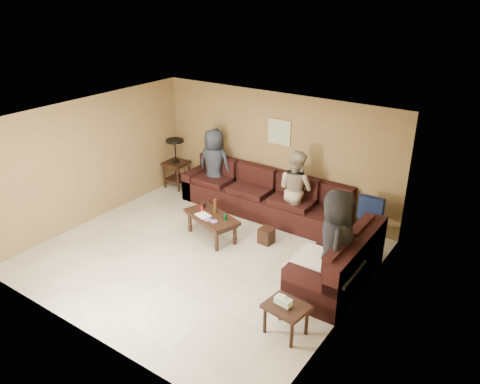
{
  "coord_description": "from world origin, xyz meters",
  "views": [
    {
      "loc": [
        4.65,
        -5.53,
        4.48
      ],
      "look_at": [
        0.25,
        0.85,
        1.0
      ],
      "focal_mm": 35.0,
      "sensor_mm": 36.0,
      "label": 1
    }
  ],
  "objects": [
    {
      "name": "waste_bin",
      "position": [
        0.72,
        1.04,
        0.15
      ],
      "size": [
        0.27,
        0.27,
        0.3
      ],
      "primitive_type": "cube",
      "rotation": [
        0.0,
        0.0,
        -0.06
      ],
      "color": "black",
      "rests_on": "ground"
    },
    {
      "name": "person_right",
      "position": [
        2.36,
        0.33,
        0.88
      ],
      "size": [
        0.86,
        1.01,
        1.75
      ],
      "primitive_type": "imported",
      "rotation": [
        0.0,
        0.0,
        2.0
      ],
      "color": "black",
      "rests_on": "ground"
    },
    {
      "name": "end_table_left",
      "position": [
        -2.43,
        2.09,
        0.62
      ],
      "size": [
        0.54,
        0.54,
        1.18
      ],
      "rotation": [
        0.0,
        0.0,
        0.04
      ],
      "color": "black",
      "rests_on": "ground"
    },
    {
      "name": "side_table_right",
      "position": [
        2.23,
        -0.92,
        0.41
      ],
      "size": [
        0.62,
        0.53,
        0.62
      ],
      "rotation": [
        0.0,
        0.0,
        -0.12
      ],
      "color": "black",
      "rests_on": "ground"
    },
    {
      "name": "person_left",
      "position": [
        -1.29,
        2.09,
        0.81
      ],
      "size": [
        0.85,
        0.61,
        1.62
      ],
      "primitive_type": "imported",
      "rotation": [
        0.0,
        0.0,
        3.27
      ],
      "color": "#282D38",
      "rests_on": "ground"
    },
    {
      "name": "sectional_sofa",
      "position": [
        0.81,
        1.52,
        0.33
      ],
      "size": [
        4.65,
        2.9,
        0.97
      ],
      "color": "black",
      "rests_on": "ground"
    },
    {
      "name": "wall_art",
      "position": [
        0.1,
        2.48,
        1.7
      ],
      "size": [
        0.52,
        0.04,
        0.52
      ],
      "color": "tan",
      "rests_on": "ground"
    },
    {
      "name": "room",
      "position": [
        0.0,
        0.0,
        1.66
      ],
      "size": [
        5.6,
        5.5,
        2.5
      ],
      "color": "beige",
      "rests_on": "ground"
    },
    {
      "name": "person_middle",
      "position": [
        0.8,
        1.96,
        0.79
      ],
      "size": [
        0.9,
        0.78,
        1.58
      ],
      "primitive_type": "imported",
      "rotation": [
        0.0,
        0.0,
        2.87
      ],
      "color": "tan",
      "rests_on": "ground"
    },
    {
      "name": "coffee_table",
      "position": [
        -0.25,
        0.63,
        0.4
      ],
      "size": [
        1.25,
        0.9,
        0.75
      ],
      "rotation": [
        0.0,
        0.0,
        -0.32
      ],
      "color": "black",
      "rests_on": "ground"
    }
  ]
}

